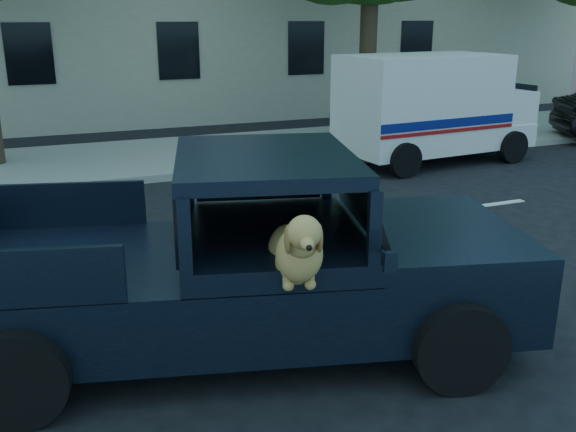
# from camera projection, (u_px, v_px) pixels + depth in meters

# --- Properties ---
(ground) EXTENTS (120.00, 120.00, 0.00)m
(ground) POSITION_uv_depth(u_px,v_px,m) (389.00, 331.00, 6.75)
(ground) COLOR black
(ground) RESTS_ON ground
(far_sidewalk) EXTENTS (60.00, 4.00, 0.15)m
(far_sidewalk) POSITION_uv_depth(u_px,v_px,m) (183.00, 155.00, 14.85)
(far_sidewalk) COLOR gray
(far_sidewalk) RESTS_ON ground
(lane_stripes) EXTENTS (21.60, 0.14, 0.01)m
(lane_stripes) POSITION_uv_depth(u_px,v_px,m) (387.00, 218.00, 10.47)
(lane_stripes) COLOR silver
(lane_stripes) RESTS_ON ground
(pickup_truck) EXTENTS (5.83, 3.48, 1.96)m
(pickup_truck) POSITION_uv_depth(u_px,v_px,m) (231.00, 285.00, 6.25)
(pickup_truck) COLOR black
(pickup_truck) RESTS_ON ground
(mail_truck) EXTENTS (4.47, 2.51, 2.37)m
(mail_truck) POSITION_uv_depth(u_px,v_px,m) (431.00, 116.00, 14.30)
(mail_truck) COLOR silver
(mail_truck) RESTS_ON ground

